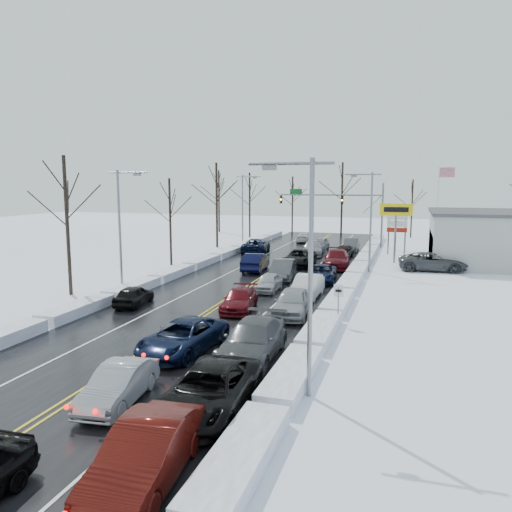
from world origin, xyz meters
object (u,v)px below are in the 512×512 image
(flagpole, at_px, (439,200))
(oncoming_car_0, at_px, (255,271))
(traffic_signal_mast, at_px, (342,203))
(tires_plus_sign, at_px, (396,214))

(flagpole, relative_size, oncoming_car_0, 1.99)
(traffic_signal_mast, height_order, tires_plus_sign, traffic_signal_mast)
(flagpole, xyz_separation_m, oncoming_car_0, (-16.76, -22.62, -5.93))
(tires_plus_sign, distance_m, flagpole, 14.79)
(oncoming_car_0, bearing_deg, traffic_signal_mast, -108.82)
(oncoming_car_0, bearing_deg, tires_plus_sign, -149.61)
(oncoming_car_0, bearing_deg, flagpole, -131.63)
(tires_plus_sign, xyz_separation_m, oncoming_car_0, (-12.09, -8.62, -4.99))
(traffic_signal_mast, distance_m, flagpole, 11.90)
(tires_plus_sign, bearing_deg, traffic_signal_mast, 120.46)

